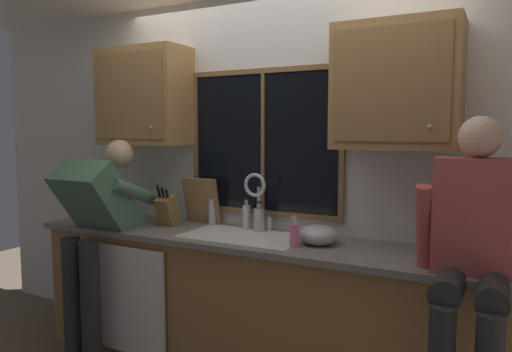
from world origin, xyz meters
TOP-DOWN VIEW (x-y plane):
  - back_wall at (0.00, 0.06)m, footprint 5.61×0.12m
  - window_glass at (-0.10, -0.01)m, footprint 1.10×0.02m
  - window_frame_top at (-0.10, -0.02)m, footprint 1.17×0.02m
  - window_frame_bottom at (-0.10, -0.02)m, footprint 1.17×0.02m
  - window_frame_left at (-0.66, -0.02)m, footprint 0.03×0.02m
  - window_frame_right at (0.47, -0.02)m, footprint 0.04×0.02m
  - window_mullion_center at (-0.10, -0.02)m, footprint 0.02×0.02m
  - lower_cabinet_run at (0.00, -0.29)m, footprint 3.21×0.58m
  - countertop at (0.00, -0.31)m, footprint 3.27×0.62m
  - dishwasher_front at (-0.82, -0.61)m, footprint 0.60×0.02m
  - upper_cabinet_left at (-1.03, -0.17)m, footprint 0.70×0.36m
  - upper_cabinet_right at (0.83, -0.17)m, footprint 0.70×0.36m
  - sink at (-0.10, -0.30)m, footprint 0.80×0.46m
  - faucet at (-0.09, -0.12)m, footprint 0.18×0.09m
  - person_standing at (-1.10, -0.60)m, footprint 0.53×0.70m
  - person_sitting_on_counter at (1.29, -0.57)m, footprint 0.54×0.61m
  - knife_block at (-0.75, -0.26)m, footprint 0.12×0.18m
  - cutting_board at (-0.57, -0.09)m, footprint 0.29×0.09m
  - mixing_bowl at (0.41, -0.27)m, footprint 0.25×0.25m
  - soap_dispenser at (0.32, -0.41)m, footprint 0.06×0.07m
  - bottle_green_glass at (-0.48, -0.08)m, footprint 0.05×0.05m
  - bottle_tall_clear at (-0.19, -0.10)m, footprint 0.05×0.05m
  - bottle_amber_small at (-0.07, -0.13)m, footprint 0.08×0.08m

SIDE VIEW (x-z plane):
  - lower_cabinet_run at x=0.00m, z-range 0.00..0.88m
  - dishwasher_front at x=-0.82m, z-range 0.09..0.83m
  - sink at x=-0.10m, z-range 0.72..0.93m
  - countertop at x=0.00m, z-range 0.88..0.92m
  - person_standing at x=-1.10m, z-range 0.18..1.73m
  - mixing_bowl at x=0.41m, z-range 0.91..1.04m
  - soap_dispenser at x=0.32m, z-range 0.90..1.09m
  - bottle_amber_small at x=-0.07m, z-range 0.90..1.11m
  - bottle_tall_clear at x=-0.19m, z-range 0.90..1.12m
  - bottle_green_glass at x=-0.48m, z-range 0.90..1.15m
  - knife_block at x=-0.75m, z-range 0.87..1.19m
  - window_frame_bottom at x=-0.10m, z-range 1.01..1.05m
  - cutting_board at x=-0.57m, z-range 0.92..1.26m
  - person_sitting_on_counter at x=1.29m, z-range 0.47..1.73m
  - faucet at x=-0.09m, z-range 0.97..1.37m
  - back_wall at x=0.00m, z-range 0.00..2.55m
  - window_glass at x=-0.10m, z-range 1.05..2.00m
  - window_frame_left at x=-0.66m, z-range 1.05..2.00m
  - window_frame_right at x=0.47m, z-range 1.05..2.00m
  - window_mullion_center at x=-0.10m, z-range 1.05..2.00m
  - upper_cabinet_left at x=-1.03m, z-range 1.50..2.22m
  - upper_cabinet_right at x=0.83m, z-range 1.50..2.22m
  - window_frame_top at x=-0.10m, z-range 2.00..2.04m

